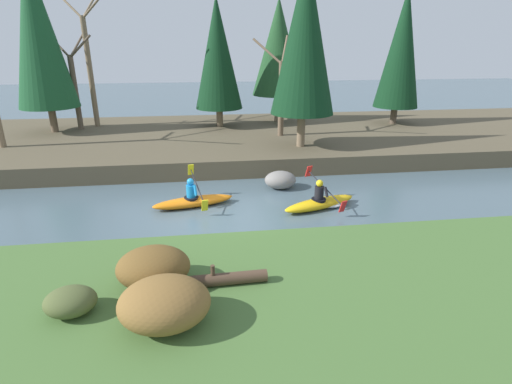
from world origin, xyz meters
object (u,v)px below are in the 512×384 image
at_px(boulder_midstream, 280,180).
at_px(kayaker_lead, 323,202).
at_px(kayaker_middle, 194,200).
at_px(driftwood_log, 203,281).

bearing_deg(boulder_midstream, kayaker_lead, -62.80).
relative_size(kayaker_middle, boulder_midstream, 2.36).
bearing_deg(kayaker_middle, boulder_midstream, 9.64).
relative_size(boulder_midstream, driftwood_log, 0.47).
height_order(boulder_midstream, driftwood_log, driftwood_log).
distance_m(kayaker_lead, boulder_midstream, 2.29).
bearing_deg(boulder_midstream, driftwood_log, -111.63).
xyz_separation_m(boulder_midstream, driftwood_log, (-2.93, -7.39, 0.63)).
distance_m(kayaker_lead, driftwood_log, 6.71).
height_order(kayaker_lead, boulder_midstream, kayaker_lead).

